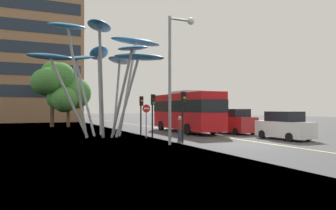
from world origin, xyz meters
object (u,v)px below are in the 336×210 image
traffic_light_island_mid (141,107)px  pedestrian (180,129)px  street_lamp (175,62)px  traffic_light_kerb_far (153,106)px  traffic_light_kerb_near (183,106)px  no_entry_sign (146,116)px  red_bus (186,110)px  car_parked_mid (236,122)px  car_parked_near (284,126)px  leaf_sculpture (101,56)px

traffic_light_island_mid → pedestrian: size_ratio=1.92×
traffic_light_island_mid → street_lamp: street_lamp is taller
traffic_light_kerb_far → pedestrian: (0.63, -3.32, -1.55)m
traffic_light_kerb_near → traffic_light_island_mid: size_ratio=1.01×
traffic_light_kerb_far → no_entry_sign: traffic_light_kerb_far is taller
red_bus → car_parked_mid: 4.74m
car_parked_near → no_entry_sign: size_ratio=1.71×
street_lamp → pedestrian: bearing=55.9°
red_bus → leaf_sculpture: bearing=-169.6°
no_entry_sign → traffic_light_kerb_far: bearing=35.4°
traffic_light_kerb_far → car_parked_near: 9.70m
traffic_light_kerb_near → traffic_light_kerb_far: traffic_light_kerb_far is taller
pedestrian → no_entry_sign: bearing=115.8°
car_parked_near → traffic_light_island_mid: bearing=133.6°
traffic_light_kerb_near → no_entry_sign: size_ratio=1.31×
traffic_light_island_mid → car_parked_mid: bearing=-17.9°
traffic_light_kerb_far → no_entry_sign: 1.15m
red_bus → street_lamp: street_lamp is taller
traffic_light_island_mid → red_bus: bearing=10.5°
traffic_light_island_mid → car_parked_mid: 8.35m
red_bus → traffic_light_kerb_near: size_ratio=3.20×
traffic_light_kerb_near → traffic_light_kerb_far: (-0.32, 4.45, 0.00)m
red_bus → pedestrian: 8.28m
leaf_sculpture → traffic_light_kerb_far: 5.70m
street_lamp → leaf_sculpture: bearing=112.3°
car_parked_near → leaf_sculpture: bearing=146.3°
red_bus → car_parked_near: bearing=-71.0°
traffic_light_island_mid → no_entry_sign: size_ratio=1.29×
red_bus → traffic_light_island_mid: size_ratio=3.24×
car_parked_near → traffic_light_kerb_far: bearing=145.9°
car_parked_near → car_parked_mid: 5.70m
leaf_sculpture → traffic_light_kerb_far: (3.45, -2.21, -3.96)m
street_lamp → no_entry_sign: size_ratio=3.17×
leaf_sculpture → pedestrian: (4.08, -5.53, -5.51)m
car_parked_near → car_parked_mid: car_parked_mid is taller
red_bus → pedestrian: size_ratio=6.24×
traffic_light_kerb_near → leaf_sculpture: bearing=119.5°
no_entry_sign → leaf_sculpture: bearing=135.0°
traffic_light_kerb_far → traffic_light_kerb_near: bearing=-85.9°
traffic_light_island_mid → no_entry_sign: 3.53m
car_parked_mid → pedestrian: (-7.30, -3.64, -0.18)m
leaf_sculpture → car_parked_near: bearing=-33.7°
traffic_light_kerb_far → pedestrian: bearing=-79.3°
street_lamp → traffic_light_kerb_near: bearing=33.5°
street_lamp → car_parked_near: bearing=-2.7°
traffic_light_kerb_near → car_parked_near: bearing=-7.0°
street_lamp → traffic_light_island_mid: bearing=85.7°
traffic_light_island_mid → street_lamp: 8.31m
red_bus → traffic_light_kerb_far: bearing=-142.2°
traffic_light_kerb_far → car_parked_mid: bearing=2.3°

